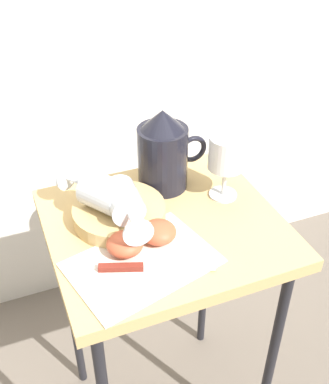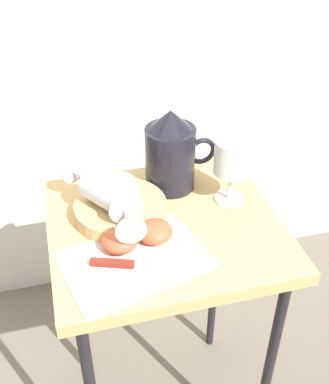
{
  "view_description": "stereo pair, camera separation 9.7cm",
  "coord_description": "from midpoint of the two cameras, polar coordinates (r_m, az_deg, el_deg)",
  "views": [
    {
      "loc": [
        -0.29,
        -0.73,
        1.36
      ],
      "look_at": [
        0.0,
        0.0,
        0.8
      ],
      "focal_mm": 44.51,
      "sensor_mm": 36.0,
      "label": 1
    },
    {
      "loc": [
        -0.2,
        -0.76,
        1.36
      ],
      "look_at": [
        0.0,
        0.0,
        0.8
      ],
      "focal_mm": 44.51,
      "sensor_mm": 36.0,
      "label": 2
    }
  ],
  "objects": [
    {
      "name": "wine_glass_tipped_near",
      "position": [
        0.99,
        -10.19,
        -0.19
      ],
      "size": [
        0.14,
        0.16,
        0.08
      ],
      "color": "silver",
      "rests_on": "basket_tray"
    },
    {
      "name": "wine_glass_tipped_far",
      "position": [
        0.97,
        -7.71,
        -1.31
      ],
      "size": [
        0.07,
        0.16,
        0.07
      ],
      "color": "silver",
      "rests_on": "basket_tray"
    },
    {
      "name": "pitcher",
      "position": [
        1.08,
        -2.72,
        4.2
      ],
      "size": [
        0.17,
        0.12,
        0.2
      ],
      "color": "black",
      "rests_on": "table"
    },
    {
      "name": "knife",
      "position": [
        0.91,
        -6.12,
        -9.13
      ],
      "size": [
        0.21,
        0.09,
        0.01
      ],
      "color": "silver",
      "rests_on": "linen_napkin"
    },
    {
      "name": "basket_tray",
      "position": [
        1.02,
        -8.14,
        -2.62
      ],
      "size": [
        0.2,
        0.2,
        0.03
      ],
      "primitive_type": "cylinder",
      "color": "tan",
      "rests_on": "table"
    },
    {
      "name": "linen_napkin",
      "position": [
        0.93,
        -5.71,
        -8.57
      ],
      "size": [
        0.31,
        0.25,
        0.0
      ],
      "primitive_type": "cube",
      "rotation": [
        0.0,
        0.0,
        0.25
      ],
      "color": "silver",
      "rests_on": "table"
    },
    {
      "name": "apple_half_left",
      "position": [
        0.94,
        -7.76,
        -6.33
      ],
      "size": [
        0.07,
        0.07,
        0.04
      ],
      "primitive_type": "ellipsoid",
      "color": "#C15133",
      "rests_on": "linen_napkin"
    },
    {
      "name": "apple_half_right",
      "position": [
        0.96,
        -3.63,
        -4.91
      ],
      "size": [
        0.07,
        0.07,
        0.04
      ],
      "primitive_type": "ellipsoid",
      "color": "#C15133",
      "rests_on": "linen_napkin"
    },
    {
      "name": "curtain_drape",
      "position": [
        1.43,
        -11.7,
        19.39
      ],
      "size": [
        2.4,
        0.03,
        1.95
      ],
      "primitive_type": "cube",
      "color": "silver",
      "rests_on": "ground_plane"
    },
    {
      "name": "wine_glass_upright",
      "position": [
        1.04,
        4.79,
        4.24
      ],
      "size": [
        0.08,
        0.08,
        0.15
      ],
      "color": "silver",
      "rests_on": "table"
    },
    {
      "name": "table",
      "position": [
        1.07,
        -2.6,
        -7.23
      ],
      "size": [
        0.49,
        0.44,
        0.72
      ],
      "color": "tan",
      "rests_on": "ground_plane"
    }
  ]
}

